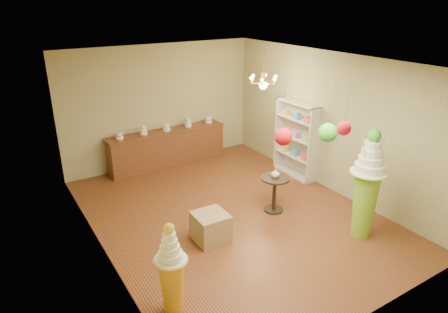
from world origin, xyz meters
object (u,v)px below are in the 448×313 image
round_table (274,189)px  sideboard (168,147)px  pedestal_orange (172,278)px  pedestal_green (366,192)px

round_table → sideboard: bearing=103.8°
sideboard → pedestal_orange: bearing=-113.9°
pedestal_green → pedestal_orange: (-3.68, 0.10, -0.33)m
pedestal_green → pedestal_orange: bearing=178.5°
sideboard → round_table: bearing=-76.2°
pedestal_green → pedestal_orange: pedestal_green is taller
sideboard → round_table: (0.81, -3.29, -0.00)m
pedestal_green → sideboard: bearing=108.1°
pedestal_orange → round_table: pedestal_orange is taller
pedestal_orange → sideboard: bearing=66.1°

